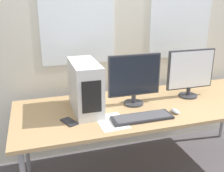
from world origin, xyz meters
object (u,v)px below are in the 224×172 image
object	(u,v)px
monitor_main	(134,78)
keyboard	(142,117)
cell_phone	(69,122)
mouse	(175,111)
pc_tower	(85,87)
monitor_right_near	(190,72)

from	to	relation	value
monitor_main	keyboard	distance (m)	0.38
monitor_main	keyboard	xyz separation A→B (m)	(-0.05, -0.30, -0.23)
keyboard	cell_phone	world-z (taller)	keyboard
keyboard	mouse	bearing A→B (deg)	4.12
monitor_main	cell_phone	distance (m)	0.68
mouse	pc_tower	bearing A→B (deg)	158.48
keyboard	cell_phone	size ratio (longest dim) A/B	2.86
cell_phone	mouse	bearing A→B (deg)	-29.47
pc_tower	keyboard	xyz separation A→B (m)	(0.39, -0.30, -0.20)
pc_tower	keyboard	bearing A→B (deg)	-37.35
pc_tower	cell_phone	bearing A→B (deg)	-131.76
keyboard	mouse	size ratio (longest dim) A/B	4.80
cell_phone	monitor_right_near	bearing A→B (deg)	-13.67
monitor_main	cell_phone	bearing A→B (deg)	-162.45
monitor_main	monitor_right_near	distance (m)	0.57
pc_tower	keyboard	world-z (taller)	pc_tower
monitor_right_near	mouse	world-z (taller)	monitor_right_near
pc_tower	monitor_right_near	distance (m)	1.01
monitor_main	keyboard	bearing A→B (deg)	-98.87
monitor_right_near	cell_phone	size ratio (longest dim) A/B	2.76
pc_tower	cell_phone	xyz separation A→B (m)	(-0.17, -0.19, -0.20)
mouse	cell_phone	size ratio (longest dim) A/B	0.60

